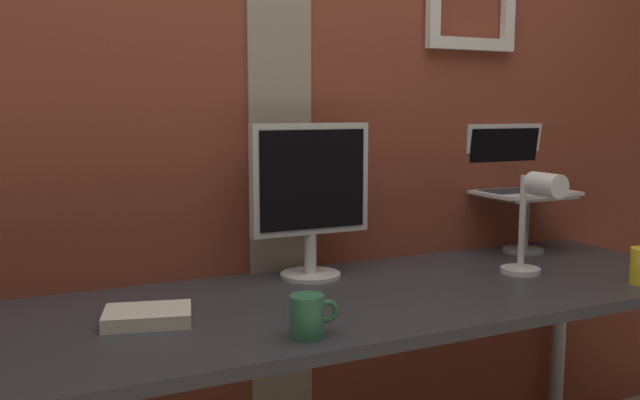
% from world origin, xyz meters
% --- Properties ---
extents(brick_wall_back, '(3.52, 0.15, 2.34)m').
position_xyz_m(brick_wall_back, '(0.00, 0.48, 1.17)').
color(brick_wall_back, brown).
rests_on(brick_wall_back, ground_plane).
extents(desk, '(2.33, 0.71, 0.73)m').
position_xyz_m(desk, '(0.10, 0.07, 0.67)').
color(desk, '#333338').
rests_on(desk, ground_plane).
extents(monitor, '(0.37, 0.18, 0.46)m').
position_xyz_m(monitor, '(0.13, 0.30, 0.99)').
color(monitor, silver).
rests_on(monitor, desk).
extents(laptop_stand, '(0.28, 0.22, 0.20)m').
position_xyz_m(laptop_stand, '(0.96, 0.30, 0.87)').
color(laptop_stand, gray).
rests_on(laptop_stand, desk).
extents(laptop, '(0.33, 0.25, 0.24)m').
position_xyz_m(laptop, '(0.96, 0.37, 1.00)').
color(laptop, white).
rests_on(laptop, laptop_stand).
extents(desk_lamp, '(0.12, 0.20, 0.32)m').
position_xyz_m(desk_lamp, '(0.74, 0.02, 0.92)').
color(desk_lamp, white).
rests_on(desk_lamp, desk).
extents(coffee_mug, '(0.12, 0.08, 0.10)m').
position_xyz_m(coffee_mug, '(-0.09, -0.18, 0.78)').
color(coffee_mug, '#33724C').
rests_on(coffee_mug, desk).
extents(paper_clutter_stack, '(0.23, 0.19, 0.03)m').
position_xyz_m(paper_clutter_stack, '(-0.39, 0.07, 0.75)').
color(paper_clutter_stack, silver).
rests_on(paper_clutter_stack, desk).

